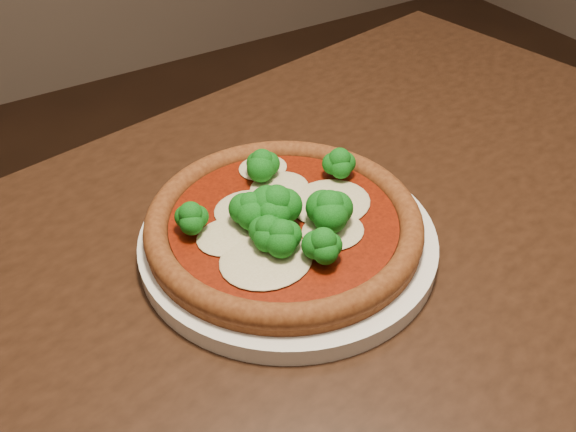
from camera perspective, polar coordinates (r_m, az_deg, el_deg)
dining_table at (r=0.67m, az=3.90°, el=-12.53°), size 1.26×0.93×0.75m
plate at (r=0.62m, az=-0.00°, el=-2.21°), size 0.29×0.29×0.02m
pizza at (r=0.61m, az=-0.39°, el=-0.34°), size 0.27×0.27×0.06m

